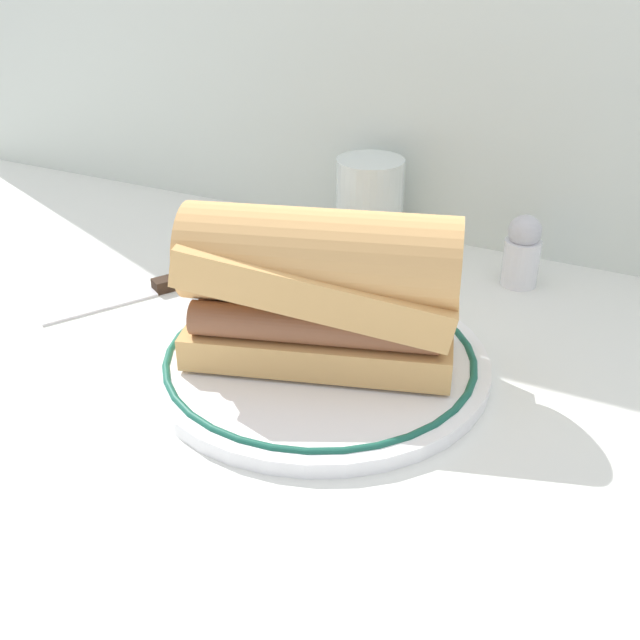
# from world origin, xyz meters

# --- Properties ---
(ground_plane) EXTENTS (1.50, 1.50, 0.00)m
(ground_plane) POSITION_xyz_m (0.00, 0.00, 0.00)
(ground_plane) COLOR silver
(plate) EXTENTS (0.27, 0.27, 0.01)m
(plate) POSITION_xyz_m (-0.01, 0.01, 0.01)
(plate) COLOR white
(plate) RESTS_ON ground_plane
(sausage_sandwich) EXTENTS (0.23, 0.15, 0.12)m
(sausage_sandwich) POSITION_xyz_m (-0.01, 0.01, 0.08)
(sausage_sandwich) COLOR tan
(sausage_sandwich) RESTS_ON plate
(drinking_glass) EXTENTS (0.07, 0.07, 0.10)m
(drinking_glass) POSITION_xyz_m (-0.07, 0.26, 0.04)
(drinking_glass) COLOR silver
(drinking_glass) RESTS_ON ground_plane
(salt_shaker) EXTENTS (0.04, 0.04, 0.07)m
(salt_shaker) POSITION_xyz_m (0.10, 0.24, 0.03)
(salt_shaker) COLOR white
(salt_shaker) RESTS_ON ground_plane
(butter_knife) EXTENTS (0.10, 0.15, 0.01)m
(butter_knife) POSITION_xyz_m (-0.22, 0.05, 0.00)
(butter_knife) COLOR silver
(butter_knife) RESTS_ON ground_plane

